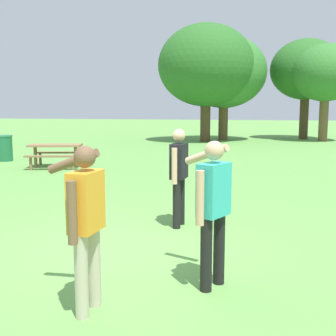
# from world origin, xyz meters

# --- Properties ---
(ground_plane) EXTENTS (120.00, 120.00, 0.00)m
(ground_plane) POSITION_xyz_m (0.00, 0.00, 0.00)
(ground_plane) COLOR #609947
(person_thrower) EXTENTS (0.66, 0.67, 1.64)m
(person_thrower) POSITION_xyz_m (0.28, -1.98, 0.96)
(person_thrower) COLOR #B7AD93
(person_thrower) RESTS_ON ground
(person_catcher) EXTENTS (0.26, 0.61, 1.64)m
(person_catcher) POSITION_xyz_m (0.63, 1.18, 0.94)
(person_catcher) COLOR black
(person_catcher) RESTS_ON ground
(person_bystander) EXTENTS (0.58, 0.80, 1.64)m
(person_bystander) POSITION_xyz_m (1.42, -1.16, 0.96)
(person_bystander) COLOR black
(person_bystander) RESTS_ON ground
(frisbee) EXTENTS (0.25, 0.25, 0.03)m
(frisbee) POSITION_xyz_m (-0.78, 0.69, 0.01)
(frisbee) COLOR #E04733
(frisbee) RESTS_ON ground
(picnic_table_near) EXTENTS (1.98, 1.77, 0.77)m
(picnic_table_near) POSITION_xyz_m (-4.59, 7.28, 0.56)
(picnic_table_near) COLOR olive
(picnic_table_near) RESTS_ON ground
(trash_can_further_along) EXTENTS (0.59, 0.59, 0.96)m
(trash_can_further_along) POSITION_xyz_m (-7.22, 8.49, 0.48)
(trash_can_further_along) COLOR #1E663D
(trash_can_further_along) RESTS_ON ground
(tree_tall_left) EXTENTS (5.43, 5.43, 6.62)m
(tree_tall_left) POSITION_xyz_m (-0.97, 18.89, 4.29)
(tree_tall_left) COLOR #4C3823
(tree_tall_left) RESTS_ON ground
(tree_broad_center) EXTENTS (4.99, 4.99, 6.16)m
(tree_broad_center) POSITION_xyz_m (-0.04, 20.11, 4.02)
(tree_broad_center) COLOR brown
(tree_broad_center) RESTS_ON ground
(tree_far_right) EXTENTS (4.30, 4.30, 6.07)m
(tree_far_right) POSITION_xyz_m (4.78, 21.92, 4.21)
(tree_far_right) COLOR #4C3823
(tree_far_right) RESTS_ON ground
(tree_slender_mid) EXTENTS (3.83, 3.83, 5.55)m
(tree_slender_mid) POSITION_xyz_m (5.72, 20.42, 3.88)
(tree_slender_mid) COLOR brown
(tree_slender_mid) RESTS_ON ground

